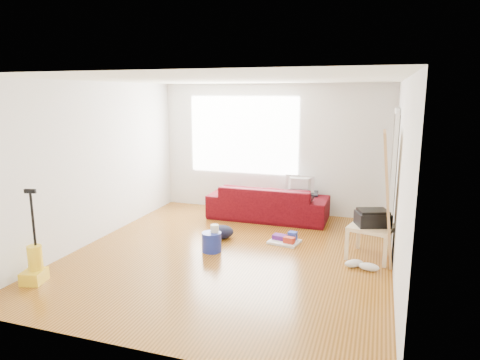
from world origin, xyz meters
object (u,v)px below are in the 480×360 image
(backpack, at_px, (222,238))
(side_table, at_px, (372,231))
(vacuum, at_px, (34,265))
(sofa, at_px, (268,218))
(tv_stand, at_px, (299,204))
(bucket, at_px, (212,251))
(cleaning_tray, at_px, (285,240))

(backpack, bearing_deg, side_table, -19.65)
(vacuum, bearing_deg, side_table, 15.49)
(sofa, height_order, backpack, sofa)
(tv_stand, height_order, vacuum, vacuum)
(sofa, distance_m, backpack, 1.39)
(bucket, height_order, vacuum, vacuum)
(bucket, distance_m, cleaning_tray, 1.20)
(side_table, relative_size, cleaning_tray, 1.38)
(sofa, xyz_separation_m, side_table, (1.89, -1.42, 0.40))
(bucket, height_order, backpack, bucket)
(bucket, bearing_deg, side_table, 12.44)
(backpack, xyz_separation_m, vacuum, (-1.63, -2.26, 0.22))
(sofa, xyz_separation_m, tv_stand, (0.53, 0.27, 0.25))
(sofa, relative_size, cleaning_tray, 4.27)
(sofa, distance_m, bucket, 1.95)
(side_table, relative_size, bucket, 2.44)
(side_table, distance_m, cleaning_tray, 1.35)
(cleaning_tray, bearing_deg, backpack, -173.52)
(vacuum, bearing_deg, tv_stand, 42.82)
(sofa, bearing_deg, cleaning_tray, 116.46)
(sofa, height_order, vacuum, vacuum)
(sofa, height_order, tv_stand, tv_stand)
(side_table, distance_m, vacuum, 4.51)
(cleaning_tray, bearing_deg, side_table, -9.33)
(cleaning_tray, height_order, backpack, cleaning_tray)
(tv_stand, height_order, side_table, tv_stand)
(tv_stand, relative_size, cleaning_tray, 1.46)
(sofa, xyz_separation_m, backpack, (-0.43, -1.32, 0.00))
(bucket, distance_m, backpack, 0.60)
(vacuum, bearing_deg, sofa, 46.82)
(bucket, xyz_separation_m, backpack, (-0.07, 0.59, 0.00))
(backpack, bearing_deg, tv_stand, 41.47)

